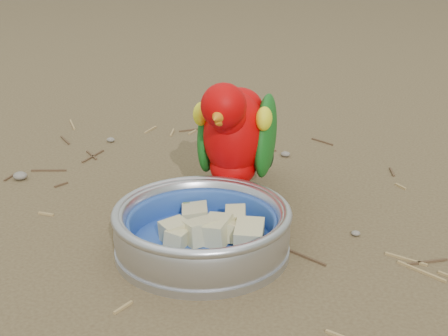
% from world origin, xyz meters
% --- Properties ---
extents(ground, '(60.00, 60.00, 0.00)m').
position_xyz_m(ground, '(0.00, 0.00, 0.00)').
color(ground, brown).
extents(food_bowl, '(0.22, 0.22, 0.02)m').
position_xyz_m(food_bowl, '(0.10, -0.03, 0.01)').
color(food_bowl, '#B2B2BA').
rests_on(food_bowl, ground).
extents(bowl_wall, '(0.22, 0.22, 0.04)m').
position_xyz_m(bowl_wall, '(0.10, -0.03, 0.04)').
color(bowl_wall, '#B2B2BA').
rests_on(bowl_wall, food_bowl).
extents(fruit_wedges, '(0.13, 0.13, 0.03)m').
position_xyz_m(fruit_wedges, '(0.10, -0.03, 0.03)').
color(fruit_wedges, '#C3B883').
rests_on(fruit_wedges, food_bowl).
extents(lory_parrot, '(0.12, 0.24, 0.19)m').
position_xyz_m(lory_parrot, '(0.10, 0.12, 0.10)').
color(lory_parrot, '#B50102').
rests_on(lory_parrot, ground).
extents(ground_debris, '(0.90, 0.80, 0.01)m').
position_xyz_m(ground_debris, '(0.02, 0.07, 0.00)').
color(ground_debris, '#977949').
rests_on(ground_debris, ground).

